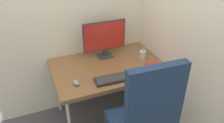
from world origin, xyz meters
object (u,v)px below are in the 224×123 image
at_px(monitor, 105,37).
at_px(notebook, 155,68).
at_px(pen_holder, 143,55).
at_px(mouse, 76,83).
at_px(keyboard, 117,78).
at_px(office_chair, 145,119).

relative_size(monitor, notebook, 2.22).
xyz_separation_m(monitor, pen_holder, (0.38, -0.22, -0.19)).
bearing_deg(mouse, monitor, 29.86).
relative_size(keyboard, notebook, 1.99).
height_order(mouse, pen_holder, pen_holder).
distance_m(keyboard, notebook, 0.47).
height_order(keyboard, notebook, keyboard).
height_order(monitor, notebook, monitor).
distance_m(pen_holder, notebook, 0.24).
relative_size(office_chair, pen_holder, 6.81).
relative_size(pen_holder, notebook, 0.81).
height_order(office_chair, mouse, office_chair).
relative_size(monitor, mouse, 5.66).
distance_m(keyboard, pen_holder, 0.52).
relative_size(office_chair, keyboard, 2.77).
xyz_separation_m(monitor, mouse, (-0.45, -0.43, -0.22)).
xyz_separation_m(keyboard, notebook, (0.47, 0.03, -0.01)).
distance_m(office_chair, keyboard, 0.52).
xyz_separation_m(office_chair, mouse, (-0.43, 0.58, 0.10)).
distance_m(monitor, keyboard, 0.55).
height_order(monitor, pen_holder, monitor).
height_order(office_chair, keyboard, office_chair).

